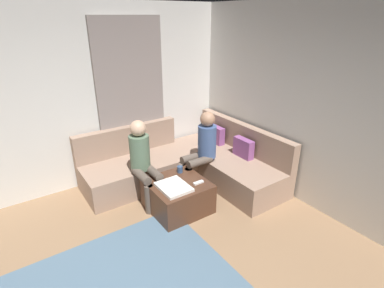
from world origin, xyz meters
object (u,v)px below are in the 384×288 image
coffee_mug (180,169)px  person_on_couch_side (143,160)px  ottoman (178,196)px  sectional_couch (189,164)px  game_remote (198,183)px  person_on_couch_back (202,147)px

coffee_mug → person_on_couch_side: size_ratio=0.08×
ottoman → sectional_couch: bearing=135.5°
sectional_couch → game_remote: 0.87m
ottoman → person_on_couch_side: size_ratio=0.63×
ottoman → person_on_couch_side: person_on_couch_side is taller
sectional_couch → game_remote: bearing=-25.3°
ottoman → person_on_couch_back: size_ratio=0.63×
sectional_couch → person_on_couch_back: 0.47m
game_remote → sectional_couch: bearing=154.7°
ottoman → coffee_mug: bearing=140.7°
ottoman → person_on_couch_back: (-0.33, 0.64, 0.45)m
coffee_mug → sectional_couch: bearing=132.8°
sectional_couch → game_remote: sectional_couch is taller
sectional_couch → coffee_mug: sectional_couch is taller
ottoman → game_remote: (0.18, 0.22, 0.22)m
ottoman → person_on_couch_back: 0.85m
game_remote → person_on_couch_side: bearing=-141.9°
person_on_couch_side → game_remote: bearing=128.1°
person_on_couch_back → sectional_couch: bearing=11.5°
sectional_couch → person_on_couch_back: bearing=11.5°
sectional_couch → coffee_mug: (0.38, -0.41, 0.19)m
ottoman → coffee_mug: coffee_mug is taller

